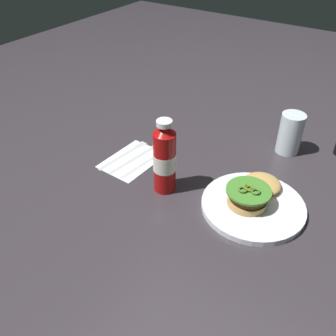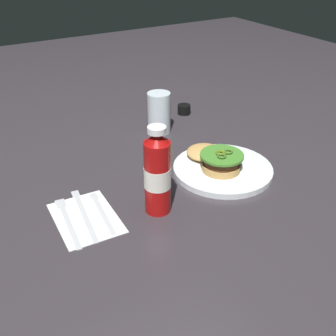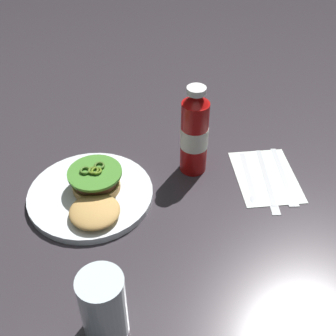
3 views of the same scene
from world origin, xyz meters
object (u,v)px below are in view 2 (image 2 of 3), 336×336
Objects in this scene: burger_sandwich at (215,158)px; napkin at (86,218)px; butter_knife at (83,210)px; condiment_cup at (184,109)px; water_glass at (159,113)px; ketchup_bottle at (157,174)px; fork_utensil at (66,217)px; spoon_utensil at (99,205)px; dinner_plate at (223,169)px.

burger_sandwich is 1.02× the size of napkin.
napkin is at bearing 93.79° from burger_sandwich.
butter_knife reaches higher than napkin.
condiment_cup reaches higher than napkin.
burger_sandwich is 1.47× the size of water_glass.
ketchup_bottle reaches higher than fork_utensil.
condiment_cup is 0.24× the size of napkin.
condiment_cup is 0.25× the size of spoon_utensil.
condiment_cup is (0.38, -0.12, 0.01)m from dinner_plate.
water_glass reaches higher than spoon_utensil.
ketchup_bottle reaches higher than dinner_plate.
dinner_plate is 1.43× the size of napkin.
burger_sandwich reaches higher than spoon_utensil.
water_glass is at bearing 3.58° from dinner_plate.
water_glass is at bearing -52.11° from butter_knife.
dinner_plate is 0.31m from water_glass.
burger_sandwich is 0.37m from butter_knife.
fork_utensil is at bearing 60.74° from napkin.
butter_knife is at bearing 89.77° from burger_sandwich.
ketchup_bottle is 0.57m from condiment_cup.
spoon_utensil is at bearing -58.35° from napkin.
ketchup_bottle is 1.08× the size of fork_utensil.
ketchup_bottle is 0.19m from napkin.
fork_utensil is (-0.29, 0.40, -0.06)m from water_glass.
dinner_plate is 5.94× the size of condiment_cup.
butter_knife is at bearing 86.80° from dinner_plate.
dinner_plate is 1.25× the size of ketchup_bottle.
ketchup_bottle is at bearing 149.73° from water_glass.
ketchup_bottle is 0.23m from fork_utensil.
water_glass is 0.69× the size of napkin.
burger_sandwich is at bearing -70.16° from ketchup_bottle.
butter_knife is (0.02, 0.38, -0.00)m from dinner_plate.
ketchup_bottle reaches higher than burger_sandwich.
fork_utensil is at bearing 90.55° from burger_sandwich.
spoon_utensil and butter_knife have the same top height.
dinner_plate reaches higher than spoon_utensil.
burger_sandwich reaches higher than butter_knife.
butter_knife is (-0.28, 0.36, -0.06)m from water_glass.
spoon_utensil is (0.02, 0.34, -0.00)m from dinner_plate.
water_glass reaches higher than napkin.
burger_sandwich is 1.05× the size of spoon_utensil.
condiment_cup is at bearing -38.88° from ketchup_bottle.
fork_utensil is (-0.37, 0.55, -0.01)m from condiment_cup.
burger_sandwich is 0.33m from spoon_utensil.
napkin is 1.03× the size of spoon_utensil.
ketchup_bottle is (-0.08, 0.22, 0.06)m from burger_sandwich.
spoon_utensil is (-0.28, 0.33, -0.06)m from water_glass.
water_glass is at bearing 1.42° from burger_sandwich.
ketchup_bottle is (-0.06, 0.23, 0.09)m from dinner_plate.
condiment_cup is 0.59m from spoon_utensil.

